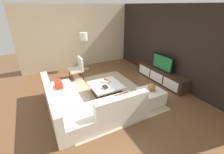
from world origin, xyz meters
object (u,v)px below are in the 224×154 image
at_px(media_console, 160,76).
at_px(accent_chair_near, 78,67).
at_px(fruit_bowl, 106,80).
at_px(book_stack, 105,87).
at_px(television, 162,63).
at_px(floor_lamp, 84,39).
at_px(sectional_couch, 82,105).
at_px(ottoman, 150,96).
at_px(decorative_ball, 152,87).
at_px(coffee_table, 106,89).

distance_m(media_console, accent_chair_near, 3.27).
distance_m(fruit_bowl, book_stack, 0.46).
height_order(television, book_stack, television).
height_order(accent_chair_near, floor_lamp, floor_lamp).
bearing_deg(book_stack, sectional_couch, -66.20).
bearing_deg(fruit_bowl, book_stack, -29.11).
relative_size(sectional_couch, ottoman, 3.61).
bearing_deg(sectional_couch, decorative_ball, 78.98).
bearing_deg(media_console, decorative_ball, -54.06).
height_order(floor_lamp, fruit_bowl, floor_lamp).
distance_m(sectional_couch, coffee_table, 1.20).
relative_size(media_console, sectional_couch, 0.91).
height_order(sectional_couch, floor_lamp, floor_lamp).
xyz_separation_m(media_console, ottoman, (0.92, -1.26, -0.05)).
bearing_deg(floor_lamp, accent_chair_near, -36.18).
bearing_deg(book_stack, television, 92.85).
distance_m(ottoman, fruit_bowl, 1.53).
xyz_separation_m(television, book_stack, (0.12, -2.42, -0.37)).
height_order(accent_chair_near, decorative_ball, accent_chair_near).
bearing_deg(floor_lamp, media_console, 39.19).
distance_m(media_console, ottoman, 1.56).
bearing_deg(floor_lamp, fruit_bowl, -1.68).
relative_size(media_console, ottoman, 3.29).
bearing_deg(decorative_ball, sectional_couch, -101.02).
distance_m(sectional_couch, floor_lamp, 3.53).
distance_m(ottoman, decorative_ball, 0.32).
height_order(sectional_couch, coffee_table, sectional_couch).
distance_m(media_console, decorative_ball, 1.58).
bearing_deg(fruit_bowl, ottoman, 37.84).
relative_size(media_console, floor_lamp, 1.38).
xyz_separation_m(television, floor_lamp, (-2.61, -2.13, 0.62)).
bearing_deg(television, coffee_table, -92.49).
distance_m(accent_chair_near, book_stack, 1.94).
bearing_deg(television, fruit_bowl, -97.30).
height_order(floor_lamp, book_stack, floor_lamp).
height_order(accent_chair_near, ottoman, accent_chair_near).
bearing_deg(sectional_couch, coffee_table, 121.13).
height_order(coffee_table, decorative_ball, decorative_ball).
height_order(accent_chair_near, book_stack, accent_chair_near).
height_order(television, sectional_couch, television).
bearing_deg(coffee_table, floor_lamp, 176.14).
distance_m(coffee_table, decorative_ball, 1.48).
distance_m(sectional_couch, decorative_ball, 2.11).
bearing_deg(sectional_couch, book_stack, 113.80).
xyz_separation_m(ottoman, decorative_ball, (0.00, 0.00, 0.32)).
bearing_deg(decorative_ball, floor_lamp, -166.25).
bearing_deg(decorative_ball, accent_chair_near, -151.72).
relative_size(sectional_couch, accent_chair_near, 2.90).
relative_size(floor_lamp, fruit_bowl, 5.96).
xyz_separation_m(television, coffee_table, (-0.10, -2.30, -0.59)).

